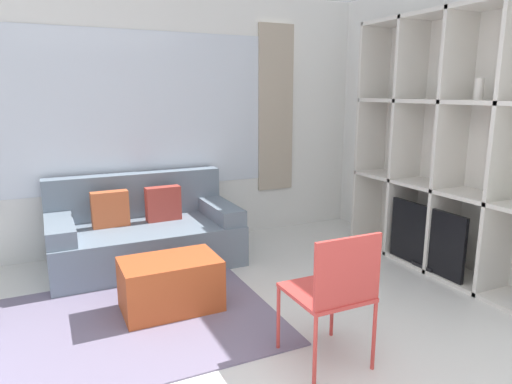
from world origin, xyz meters
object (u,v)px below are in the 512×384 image
couch_main (144,233)px  folding_chair (334,288)px  shelving_unit (454,151)px  ottoman (171,285)px

couch_main → folding_chair: (0.66, -2.26, 0.22)m
shelving_unit → folding_chair: size_ratio=2.71×
couch_main → folding_chair: size_ratio=2.03×
shelving_unit → folding_chair: shelving_unit is taller
folding_chair → shelving_unit: bearing=-155.3°
ottoman → folding_chair: bearing=-59.1°
couch_main → folding_chair: bearing=-73.8°
folding_chair → ottoman: bearing=-59.1°
couch_main → folding_chair: 2.37m
shelving_unit → folding_chair: 2.12m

